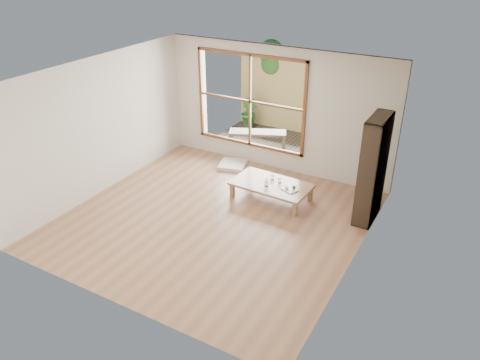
% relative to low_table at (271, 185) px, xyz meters
% --- Properties ---
extents(ground, '(5.00, 5.00, 0.00)m').
position_rel_low_table_xyz_m(ground, '(-0.55, -1.15, -0.28)').
color(ground, '#A77953').
rests_on(ground, ground).
extents(low_table, '(1.51, 0.90, 0.32)m').
position_rel_low_table_xyz_m(low_table, '(0.00, 0.00, 0.00)').
color(low_table, '#946C47').
rests_on(low_table, ground).
extents(floor_cushion, '(0.67, 0.67, 0.08)m').
position_rel_low_table_xyz_m(floor_cushion, '(-1.34, 0.85, -0.24)').
color(floor_cushion, white).
rests_on(floor_cushion, ground).
extents(bookshelf, '(0.30, 0.85, 1.89)m').
position_rel_low_table_xyz_m(bookshelf, '(1.78, 0.24, 0.66)').
color(bookshelf, '#30251A').
rests_on(bookshelf, ground).
extents(glass_tall, '(0.07, 0.07, 0.13)m').
position_rel_low_table_xyz_m(glass_tall, '(-0.03, -0.15, 0.10)').
color(glass_tall, silver).
rests_on(glass_tall, low_table).
extents(glass_mid, '(0.06, 0.06, 0.09)m').
position_rel_low_table_xyz_m(glass_mid, '(0.12, 0.10, 0.08)').
color(glass_mid, silver).
rests_on(glass_mid, low_table).
extents(glass_short, '(0.07, 0.07, 0.09)m').
position_rel_low_table_xyz_m(glass_short, '(-0.06, 0.15, 0.08)').
color(glass_short, silver).
rests_on(glass_short, low_table).
extents(glass_small, '(0.06, 0.06, 0.07)m').
position_rel_low_table_xyz_m(glass_small, '(-0.11, 0.01, 0.07)').
color(glass_small, silver).
rests_on(glass_small, low_table).
extents(food_tray, '(0.35, 0.31, 0.09)m').
position_rel_low_table_xyz_m(food_tray, '(0.41, -0.06, 0.06)').
color(food_tray, white).
rests_on(food_tray, low_table).
extents(deck, '(2.80, 2.00, 0.05)m').
position_rel_low_table_xyz_m(deck, '(-1.15, 2.41, -0.28)').
color(deck, '#39322A').
rests_on(deck, ground).
extents(garden_bench, '(1.36, 0.89, 0.42)m').
position_rel_low_table_xyz_m(garden_bench, '(-1.31, 1.96, 0.10)').
color(garden_bench, '#30251A').
rests_on(garden_bench, deck).
extents(bamboo_fence, '(2.80, 0.06, 1.80)m').
position_rel_low_table_xyz_m(bamboo_fence, '(-1.15, 3.41, 0.62)').
color(bamboo_fence, tan).
rests_on(bamboo_fence, ground).
extents(shrub_right, '(0.99, 0.93, 0.89)m').
position_rel_low_table_xyz_m(shrub_right, '(-0.13, 3.21, 0.19)').
color(shrub_right, '#376826').
rests_on(shrub_right, deck).
extents(shrub_left, '(0.56, 0.50, 0.85)m').
position_rel_low_table_xyz_m(shrub_left, '(-2.10, 3.03, 0.17)').
color(shrub_left, '#376826').
rests_on(shrub_left, deck).
extents(garden_tree, '(1.04, 0.85, 2.22)m').
position_rel_low_table_xyz_m(garden_tree, '(-1.82, 3.71, 1.34)').
color(garden_tree, '#4C3D2D').
rests_on(garden_tree, ground).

